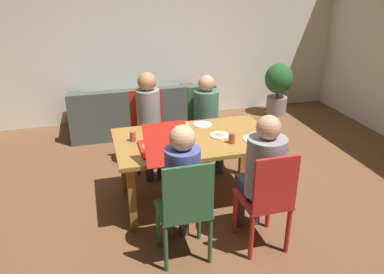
{
  "coord_description": "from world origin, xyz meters",
  "views": [
    {
      "loc": [
        -0.99,
        -3.51,
        2.36
      ],
      "look_at": [
        0.0,
        0.1,
        0.71
      ],
      "focal_mm": 35.8,
      "sensor_mm": 36.0,
      "label": 1
    }
  ],
  "objects": [
    {
      "name": "back_wall",
      "position": [
        0.0,
        2.77,
        1.43
      ],
      "size": [
        6.71,
        0.12,
        2.87
      ],
      "primitive_type": "cube",
      "color": "silver",
      "rests_on": "ground"
    },
    {
      "name": "person_3",
      "position": [
        -0.34,
        -0.79,
        0.73
      ],
      "size": [
        0.29,
        0.47,
        1.25
      ],
      "color": "#443F35",
      "rests_on": "ground"
    },
    {
      "name": "chair_0",
      "position": [
        0.39,
        0.93,
        0.55
      ],
      "size": [
        0.4,
        0.41,
        0.98
      ],
      "color": "#316531",
      "rests_on": "ground"
    },
    {
      "name": "drinking_glass_1",
      "position": [
        -0.08,
        0.07,
        0.82
      ],
      "size": [
        0.08,
        0.08,
        0.14
      ],
      "primitive_type": "cylinder",
      "color": "#DFCE5E",
      "rests_on": "dining_table"
    },
    {
      "name": "person_0",
      "position": [
        0.39,
        0.76,
        0.69
      ],
      "size": [
        0.31,
        0.55,
        1.18
      ],
      "color": "#383D4E",
      "rests_on": "ground"
    },
    {
      "name": "pizza_box_0",
      "position": [
        -0.39,
        -0.23,
        0.8
      ],
      "size": [
        0.4,
        0.63,
        0.36
      ],
      "color": "red",
      "rests_on": "dining_table"
    },
    {
      "name": "plate_0",
      "position": [
        0.27,
        -0.02,
        0.75
      ],
      "size": [
        0.2,
        0.2,
        0.03
      ],
      "color": "white",
      "rests_on": "dining_table"
    },
    {
      "name": "drinking_glass_0",
      "position": [
        0.33,
        -0.22,
        0.8
      ],
      "size": [
        0.06,
        0.06,
        0.11
      ],
      "primitive_type": "cylinder",
      "color": "#B04527",
      "rests_on": "dining_table"
    },
    {
      "name": "drinking_glass_2",
      "position": [
        -0.63,
        0.09,
        0.8
      ],
      "size": [
        0.06,
        0.06,
        0.11
      ],
      "primitive_type": "cylinder",
      "color": "#B34D34",
      "rests_on": "dining_table"
    },
    {
      "name": "couch",
      "position": [
        -0.33,
        2.15,
        0.28
      ],
      "size": [
        2.03,
        0.82,
        0.76
      ],
      "color": "#454F4C",
      "rests_on": "ground"
    },
    {
      "name": "person_2",
      "position": [
        -0.34,
        0.81,
        0.73
      ],
      "size": [
        0.29,
        0.53,
        1.25
      ],
      "color": "#3C3047",
      "rests_on": "ground"
    },
    {
      "name": "plate_2",
      "position": [
        0.18,
        0.32,
        0.75
      ],
      "size": [
        0.21,
        0.21,
        0.01
      ],
      "color": "white",
      "rests_on": "dining_table"
    },
    {
      "name": "potted_plant",
      "position": [
        2.13,
        2.24,
        0.52
      ],
      "size": [
        0.47,
        0.47,
        0.91
      ],
      "color": "gray",
      "rests_on": "ground"
    },
    {
      "name": "dining_table",
      "position": [
        0.0,
        0.0,
        0.66
      ],
      "size": [
        1.65,
        0.97,
        0.75
      ],
      "color": "olive",
      "rests_on": "ground"
    },
    {
      "name": "chair_3",
      "position": [
        -0.34,
        -0.94,
        0.56
      ],
      "size": [
        0.44,
        0.39,
        0.98
      ],
      "color": "#2E603A",
      "rests_on": "ground"
    },
    {
      "name": "ground_plane",
      "position": [
        0.0,
        0.0,
        0.0
      ],
      "size": [
        20.0,
        20.0,
        0.0
      ],
      "primitive_type": "plane",
      "color": "brown"
    },
    {
      "name": "chair_2",
      "position": [
        -0.34,
        0.96,
        0.51
      ],
      "size": [
        0.43,
        0.4,
        0.98
      ],
      "color": "red",
      "rests_on": "ground"
    },
    {
      "name": "chair_1",
      "position": [
        0.39,
        -0.97,
        0.53
      ],
      "size": [
        0.41,
        0.45,
        0.99
      ],
      "color": "red",
      "rests_on": "ground"
    },
    {
      "name": "plate_1",
      "position": [
        0.59,
        -0.21,
        0.76
      ],
      "size": [
        0.25,
        0.25,
        0.03
      ],
      "color": "white",
      "rests_on": "dining_table"
    },
    {
      "name": "person_1",
      "position": [
        0.39,
        -0.82,
        0.75
      ],
      "size": [
        0.34,
        0.51,
        1.27
      ],
      "color": "#3B3348",
      "rests_on": "ground"
    }
  ]
}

